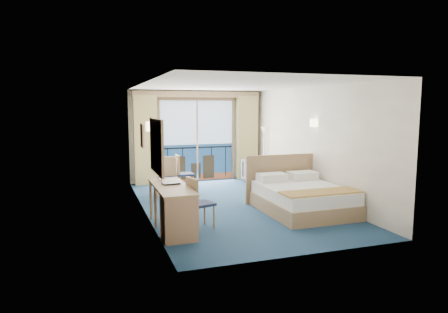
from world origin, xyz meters
TOP-DOWN VIEW (x-y plane):
  - floor at (0.00, 0.00)m, footprint 6.50×6.50m
  - room_walls at (0.00, 0.00)m, footprint 4.04×6.54m
  - balcony_door at (-0.01, 3.22)m, footprint 2.36×0.03m
  - curtain_left at (-1.55, 3.07)m, footprint 0.65×0.22m
  - curtain_right at (1.55, 3.07)m, footprint 0.65×0.22m
  - pelmet at (0.00, 3.10)m, footprint 3.80×0.25m
  - mirror at (-1.97, -1.50)m, footprint 0.05×1.25m
  - wall_print at (-1.97, 0.45)m, footprint 0.04×0.42m
  - sconce_left at (-1.94, -0.60)m, footprint 0.18×0.18m
  - sconce_right at (1.94, -0.15)m, footprint 0.18×0.18m
  - bed at (1.17, -0.99)m, footprint 1.77×2.11m
  - nightstand at (1.77, 0.52)m, footprint 0.42×0.40m
  - phone at (1.76, 0.54)m, footprint 0.19×0.16m
  - armchair at (1.59, 2.22)m, footprint 0.88×0.90m
  - floor_lamp at (1.88, 2.53)m, footprint 0.22×0.22m
  - desk at (-1.69, -1.81)m, footprint 0.59×1.72m
  - desk_chair at (-1.25, -1.47)m, footprint 0.51×0.51m
  - folder at (-1.67, -1.17)m, footprint 0.33×0.26m
  - desk_lamp at (-1.81, -0.75)m, footprint 0.11×0.11m
  - round_table at (-1.23, 1.90)m, footprint 0.77×0.77m
  - table_chair_a at (-0.82, 1.71)m, footprint 0.44×0.43m
  - table_chair_b at (-1.28, 1.33)m, footprint 0.58×0.58m

SIDE VIEW (x-z plane):
  - floor at x=0.00m, z-range 0.00..0.00m
  - nightstand at x=1.77m, z-range 0.00..0.55m
  - bed at x=1.17m, z-range -0.24..0.87m
  - armchair at x=1.59m, z-range 0.00..0.71m
  - desk at x=-1.69m, z-range 0.04..0.85m
  - round_table at x=-1.23m, z-range 0.18..0.88m
  - desk_chair at x=-1.25m, z-range 0.06..1.02m
  - table_chair_a at x=-0.82m, z-range 0.06..1.05m
  - table_chair_b at x=-1.28m, z-range 0.06..1.05m
  - phone at x=1.76m, z-range 0.55..0.62m
  - folder at x=-1.67m, z-range 0.81..0.84m
  - desk_lamp at x=-1.81m, z-range 0.91..1.32m
  - balcony_door at x=-0.01m, z-range -0.12..2.40m
  - floor_lamp at x=1.88m, z-range 0.42..2.04m
  - curtain_left at x=-1.55m, z-range 0.00..2.55m
  - curtain_right at x=1.55m, z-range 0.00..2.55m
  - mirror at x=-1.97m, z-range 1.08..2.03m
  - wall_print at x=-1.97m, z-range 1.34..1.86m
  - room_walls at x=0.00m, z-range 0.42..3.14m
  - sconce_left at x=-1.94m, z-range 1.76..1.94m
  - sconce_right at x=1.94m, z-range 1.76..1.94m
  - pelmet at x=0.00m, z-range 2.49..2.67m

